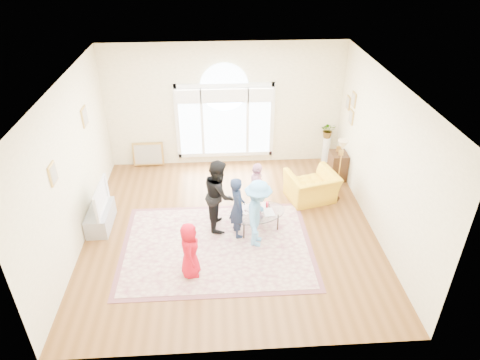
{
  "coord_description": "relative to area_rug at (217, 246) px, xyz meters",
  "views": [
    {
      "loc": [
        -0.26,
        -7.21,
        5.59
      ],
      "look_at": [
        0.22,
        0.3,
        1.03
      ],
      "focal_mm": 32.0,
      "sensor_mm": 36.0,
      "label": 1
    }
  ],
  "objects": [
    {
      "name": "child_black",
      "position": [
        0.08,
        0.68,
        0.79
      ],
      "size": [
        0.61,
        0.77,
        1.55
      ],
      "primitive_type": "imported",
      "rotation": [
        0.0,
        0.0,
        1.59
      ],
      "color": "black",
      "rests_on": "area_rug"
    },
    {
      "name": "rug_border",
      "position": [
        0.0,
        0.0,
        -0.0
      ],
      "size": [
        3.8,
        2.8,
        0.01
      ],
      "primitive_type": "cube",
      "color": "brown",
      "rests_on": "ground"
    },
    {
      "name": "coffee_table",
      "position": [
        0.85,
        0.53,
        0.39
      ],
      "size": [
        1.38,
        1.1,
        0.54
      ],
      "rotation": [
        0.0,
        0.0,
        0.31
      ],
      "color": "silver",
      "rests_on": "ground"
    },
    {
      "name": "ground",
      "position": [
        0.3,
        0.54,
        -0.01
      ],
      "size": [
        6.0,
        6.0,
        0.0
      ],
      "primitive_type": "plane",
      "color": "brown",
      "rests_on": "ground"
    },
    {
      "name": "plant_pedestal",
      "position": [
        3.0,
        3.4,
        0.34
      ],
      "size": [
        0.2,
        0.2,
        0.7
      ],
      "primitive_type": "cylinder",
      "color": "white",
      "rests_on": "ground"
    },
    {
      "name": "child_navy",
      "position": [
        0.43,
        0.36,
        0.68
      ],
      "size": [
        0.41,
        0.54,
        1.34
      ],
      "primitive_type": "imported",
      "rotation": [
        0.0,
        0.0,
        1.77
      ],
      "color": "#19253E",
      "rests_on": "area_rug"
    },
    {
      "name": "armchair",
      "position": [
        2.22,
        1.56,
        0.34
      ],
      "size": [
        1.27,
        1.18,
        0.7
      ],
      "primitive_type": "imported",
      "rotation": [
        0.0,
        0.0,
        3.4
      ],
      "color": "yellow",
      "rests_on": "ground"
    },
    {
      "name": "television",
      "position": [
        -2.44,
        0.84,
        0.7
      ],
      "size": [
        0.17,
        1.02,
        0.59
      ],
      "color": "black",
      "rests_on": "tv_console"
    },
    {
      "name": "area_rug",
      "position": [
        0.0,
        0.0,
        0.0
      ],
      "size": [
        3.6,
        2.6,
        0.02
      ],
      "primitive_type": "cube",
      "color": "beige",
      "rests_on": "ground"
    },
    {
      "name": "floor_lamp",
      "position": [
        2.82,
        1.56,
        1.27
      ],
      "size": [
        0.25,
        0.25,
        1.51
      ],
      "color": "black",
      "rests_on": "ground"
    },
    {
      "name": "child_red",
      "position": [
        -0.48,
        -0.76,
        0.56
      ],
      "size": [
        0.37,
        0.56,
        1.11
      ],
      "primitive_type": "imported",
      "rotation": [
        0.0,
        0.0,
        1.61
      ],
      "color": "red",
      "rests_on": "area_rug"
    },
    {
      "name": "child_pink",
      "position": [
        0.88,
        0.95,
        0.67
      ],
      "size": [
        0.34,
        0.78,
        1.31
      ],
      "primitive_type": "imported",
      "rotation": [
        0.0,
        0.0,
        1.6
      ],
      "color": "#F1A8C4",
      "rests_on": "area_rug"
    },
    {
      "name": "leaning_picture",
      "position": [
        -1.74,
        3.44,
        -0.01
      ],
      "size": [
        0.8,
        0.14,
        0.62
      ],
      "primitive_type": "cube",
      "rotation": [
        -0.14,
        0.0,
        0.0
      ],
      "color": "tan",
      "rests_on": "ground"
    },
    {
      "name": "potted_plant",
      "position": [
        3.0,
        3.4,
        0.9
      ],
      "size": [
        0.43,
        0.39,
        0.43
      ],
      "primitive_type": "imported",
      "rotation": [
        0.0,
        0.0,
        -0.16
      ],
      "color": "#33722D",
      "rests_on": "plant_pedestal"
    },
    {
      "name": "room_shell",
      "position": [
        0.31,
        3.37,
        1.56
      ],
      "size": [
        6.0,
        6.0,
        6.0
      ],
      "color": "#FFF4C8",
      "rests_on": "ground"
    },
    {
      "name": "tv_console",
      "position": [
        -2.45,
        0.84,
        0.2
      ],
      "size": [
        0.45,
        1.0,
        0.42
      ],
      "primitive_type": "cube",
      "color": "#989AA0",
      "rests_on": "ground"
    },
    {
      "name": "side_cabinet",
      "position": [
        3.08,
        2.5,
        0.34
      ],
      "size": [
        0.4,
        0.5,
        0.7
      ],
      "primitive_type": "cube",
      "color": "black",
      "rests_on": "ground"
    },
    {
      "name": "child_blue",
      "position": [
        0.81,
        0.04,
        0.73
      ],
      "size": [
        0.73,
        1.02,
        1.44
      ],
      "primitive_type": "imported",
      "rotation": [
        0.0,
        0.0,
        1.34
      ],
      "color": "#60A7E2",
      "rests_on": "area_rug"
    }
  ]
}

